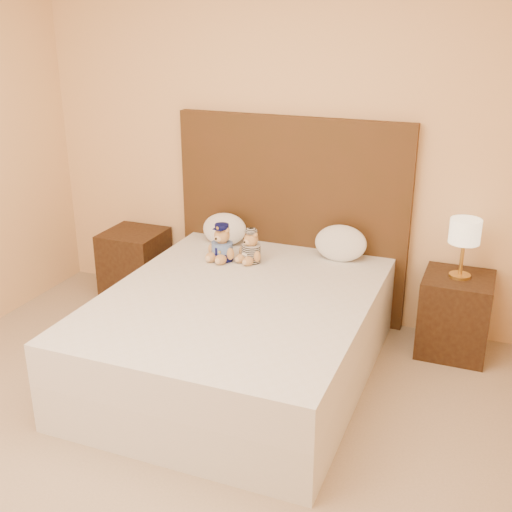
% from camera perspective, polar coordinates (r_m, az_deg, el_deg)
% --- Properties ---
extents(ground, '(4.00, 4.50, 0.00)m').
position_cam_1_polar(ground, '(3.37, -10.07, -20.00)').
color(ground, tan).
rests_on(ground, ground).
extents(room_walls, '(4.04, 4.52, 2.72)m').
position_cam_1_polar(room_walls, '(2.98, -7.65, 13.33)').
color(room_walls, '#F6C286').
rests_on(room_walls, ground).
extents(bed, '(1.60, 2.00, 0.55)m').
position_cam_1_polar(bed, '(4.10, -1.58, -6.97)').
color(bed, white).
rests_on(bed, ground).
extents(headboard, '(1.75, 0.08, 1.50)m').
position_cam_1_polar(headboard, '(4.79, 3.12, 3.39)').
color(headboard, '#492B16').
rests_on(headboard, ground).
extents(nightstand_left, '(0.45, 0.45, 0.55)m').
position_cam_1_polar(nightstand_left, '(5.28, -10.69, -0.70)').
color(nightstand_left, '#3A2512').
rests_on(nightstand_left, ground).
extents(nightstand_right, '(0.45, 0.45, 0.55)m').
position_cam_1_polar(nightstand_right, '(4.55, 17.26, -4.98)').
color(nightstand_right, '#3A2512').
rests_on(nightstand_right, ground).
extents(lamp, '(0.20, 0.20, 0.40)m').
position_cam_1_polar(lamp, '(4.34, 18.06, 1.85)').
color(lamp, gold).
rests_on(lamp, nightstand_right).
extents(teddy_police, '(0.27, 0.26, 0.26)m').
position_cam_1_polar(teddy_police, '(4.48, -3.03, 1.21)').
color(teddy_police, '#BF7F4A').
rests_on(teddy_police, bed).
extents(teddy_prisoner, '(0.26, 0.26, 0.23)m').
position_cam_1_polar(teddy_prisoner, '(4.45, -0.44, 0.88)').
color(teddy_prisoner, '#BF7F4A').
rests_on(teddy_prisoner, bed).
extents(pillow_left, '(0.35, 0.23, 0.25)m').
position_cam_1_polar(pillow_left, '(4.81, -2.83, 2.54)').
color(pillow_left, white).
rests_on(pillow_left, bed).
extents(pillow_right, '(0.37, 0.24, 0.26)m').
position_cam_1_polar(pillow_right, '(4.53, 7.54, 1.29)').
color(pillow_right, white).
rests_on(pillow_right, bed).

